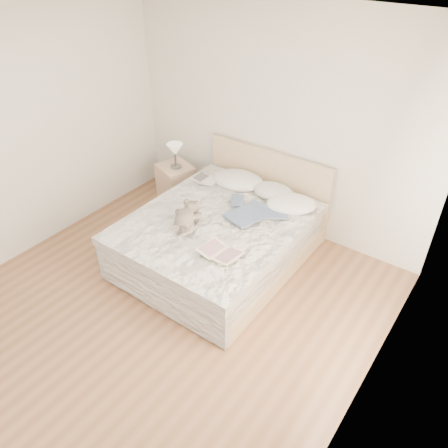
# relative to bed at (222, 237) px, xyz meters

# --- Properties ---
(floor) EXTENTS (4.00, 4.50, 0.00)m
(floor) POSITION_rel_bed_xyz_m (0.00, -1.19, -0.31)
(floor) COLOR brown
(floor) RESTS_ON ground
(ceiling) EXTENTS (4.00, 4.50, 0.00)m
(ceiling) POSITION_rel_bed_xyz_m (0.00, -1.19, 2.39)
(ceiling) COLOR silver
(ceiling) RESTS_ON ground
(wall_back) EXTENTS (4.00, 0.02, 2.70)m
(wall_back) POSITION_rel_bed_xyz_m (0.00, 1.06, 1.04)
(wall_back) COLOR silver
(wall_back) RESTS_ON ground
(wall_left) EXTENTS (0.02, 4.50, 2.70)m
(wall_left) POSITION_rel_bed_xyz_m (-2.00, -1.19, 1.04)
(wall_left) COLOR silver
(wall_left) RESTS_ON ground
(wall_right) EXTENTS (0.02, 4.50, 2.70)m
(wall_right) POSITION_rel_bed_xyz_m (2.00, -1.19, 1.04)
(wall_right) COLOR silver
(wall_right) RESTS_ON ground
(window) EXTENTS (0.02, 1.30, 1.10)m
(window) POSITION_rel_bed_xyz_m (1.99, -0.89, 1.14)
(window) COLOR white
(window) RESTS_ON wall_right
(bed) EXTENTS (1.72, 2.14, 1.00)m
(bed) POSITION_rel_bed_xyz_m (0.00, 0.00, 0.00)
(bed) COLOR tan
(bed) RESTS_ON floor
(nightstand) EXTENTS (0.55, 0.52, 0.56)m
(nightstand) POSITION_rel_bed_xyz_m (-1.25, 0.64, -0.03)
(nightstand) COLOR tan
(nightstand) RESTS_ON floor
(table_lamp) EXTENTS (0.24, 0.24, 0.34)m
(table_lamp) POSITION_rel_bed_xyz_m (-1.22, 0.63, 0.49)
(table_lamp) COLOR #4D4843
(table_lamp) RESTS_ON nightstand
(pillow_left) EXTENTS (0.73, 0.58, 0.19)m
(pillow_left) POSITION_rel_bed_xyz_m (-0.26, 0.71, 0.33)
(pillow_left) COLOR silver
(pillow_left) RESTS_ON bed
(pillow_middle) EXTENTS (0.54, 0.38, 0.16)m
(pillow_middle) POSITION_rel_bed_xyz_m (0.24, 0.73, 0.33)
(pillow_middle) COLOR silver
(pillow_middle) RESTS_ON bed
(pillow_right) EXTENTS (0.70, 0.65, 0.17)m
(pillow_right) POSITION_rel_bed_xyz_m (0.54, 0.60, 0.33)
(pillow_right) COLOR white
(pillow_right) RESTS_ON bed
(blouse) EXTENTS (0.65, 0.67, 0.02)m
(blouse) POSITION_rel_bed_xyz_m (0.25, 0.17, 0.32)
(blouse) COLOR #3B4D6B
(blouse) RESTS_ON bed
(photo_book) EXTENTS (0.34, 0.24, 0.02)m
(photo_book) POSITION_rel_bed_xyz_m (-0.60, 0.49, 0.32)
(photo_book) COLOR silver
(photo_book) RESTS_ON bed
(childrens_book) EXTENTS (0.44, 0.32, 0.03)m
(childrens_book) POSITION_rel_bed_xyz_m (0.40, -0.57, 0.32)
(childrens_book) COLOR #FEF1CE
(childrens_book) RESTS_ON bed
(teddy_bear) EXTENTS (0.39, 0.45, 0.20)m
(teddy_bear) POSITION_rel_bed_xyz_m (-0.18, -0.41, 0.34)
(teddy_bear) COLOR #61554B
(teddy_bear) RESTS_ON bed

